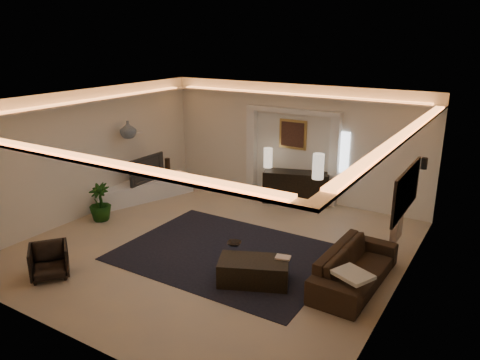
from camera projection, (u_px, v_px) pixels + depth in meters
The scene contains 33 objects.
floor at pixel (216, 245), 9.28m from camera, with size 7.00×7.00×0.00m, color gray.
ceiling at pixel (213, 100), 8.40m from camera, with size 7.00×7.00×0.00m, color white.
wall_back at pixel (293, 142), 11.69m from camera, with size 7.00×7.00×0.00m, color silver.
wall_front at pixel (62, 244), 6.00m from camera, with size 7.00×7.00×0.00m, color silver.
wall_left at pixel (89, 153), 10.59m from camera, with size 7.00×7.00×0.00m, color silver.
wall_right at pixel (402, 211), 7.10m from camera, with size 7.00×7.00×0.00m, color silver.
cove_soffit at pixel (214, 116), 8.49m from camera, with size 7.00×7.00×0.04m, color silver.
daylight_slit at pixel (344, 153), 11.03m from camera, with size 0.25×0.03×1.00m, color white.
area_rug at pixel (227, 254), 8.91m from camera, with size 4.00×3.00×0.01m, color black.
pilaster_left at pixel (252, 150), 12.28m from camera, with size 0.22×0.20×2.20m, color silver.
pilaster_right at pixel (334, 162), 11.14m from camera, with size 0.22×0.20×2.20m, color silver.
alcove_header at pixel (292, 111), 11.36m from camera, with size 2.52×0.20×0.12m, color silver.
painting_frame at pixel (293, 134), 11.60m from camera, with size 0.74×0.04×0.74m, color tan.
painting_canvas at pixel (292, 135), 11.58m from camera, with size 0.62×0.02×0.62m, color #4C2D1E.
art_panel_frame at pixel (406, 190), 7.28m from camera, with size 0.04×1.64×0.74m, color black.
art_panel_gold at pixel (405, 190), 7.29m from camera, with size 0.02×1.50×0.62m, color tan.
wall_sconce at pixel (424, 163), 8.87m from camera, with size 0.12×0.12×0.22m, color black.
wall_niche at pixel (134, 134), 11.63m from camera, with size 0.10×0.55×0.04m, color silver.
console at pixel (296, 187), 11.53m from camera, with size 1.61×0.50×0.80m, color black.
lamp_left at pixel (268, 156), 11.73m from camera, with size 0.23×0.23×0.50m, color #FFE6C1.
lamp_right at pixel (318, 167), 10.79m from camera, with size 0.27×0.27×0.60m, color beige.
media_ledge at pixel (143, 191), 11.83m from camera, with size 0.66×2.63×0.49m, color white.
tv at pixel (144, 169), 11.67m from camera, with size 0.15×1.17×0.67m, color black.
figurine at pixel (168, 166), 12.52m from camera, with size 0.14×0.14×0.38m, color black.
ginger_jar at pixel (128, 130), 11.04m from camera, with size 0.40×0.40×0.41m, color #4E6271.
plant at pixel (100, 202), 10.42m from camera, with size 0.48×0.48×0.86m, color #11340B.
sofa at pixel (355, 267), 7.75m from camera, with size 0.84×2.16×0.63m, color #422319.
throw_blanket at pixel (353, 275), 7.04m from camera, with size 0.54×0.44×0.06m, color white.
throw_pillow at pixel (396, 228), 8.73m from camera, with size 0.13×0.42×0.42m, color gray.
coffee_table at pixel (254, 272), 7.83m from camera, with size 1.17×0.64×0.44m, color black.
bowl at pixel (234, 244), 8.31m from camera, with size 0.26×0.26×0.06m, color black.
magazine at pixel (283, 258), 7.83m from camera, with size 0.25×0.18×0.03m, color beige.
armchair at pixel (49, 261), 8.01m from camera, with size 0.62×0.64×0.59m, color black.
Camera 1 is at (4.83, -6.95, 4.05)m, focal length 34.55 mm.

